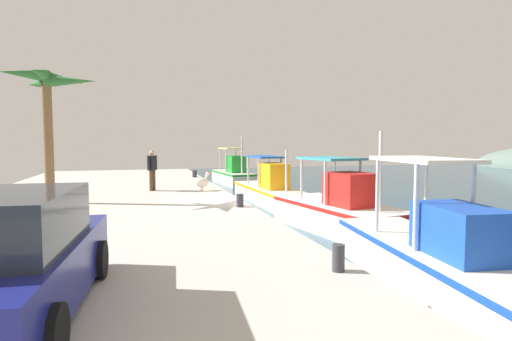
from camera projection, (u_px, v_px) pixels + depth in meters
The scene contains 12 objects.
quay_pier at pixel (98, 218), 13.52m from camera, with size 36.00×10.00×0.80m, color #BCB7AD.
fishing_boat_nearest at pixel (233, 174), 28.33m from camera, with size 5.37×2.15×3.32m.
fishing_boat_second at pixel (269, 190), 19.56m from camera, with size 6.28×1.94×2.61m.
fishing_boat_third at pixel (340, 211), 13.38m from camera, with size 5.45×2.93×3.27m.
fishing_boat_fourth at pixel (437, 260), 7.89m from camera, with size 6.16×2.50×2.83m.
pelican at pixel (203, 182), 17.80m from camera, with size 0.65×0.93×0.82m.
fisherman_standing at pixel (152, 168), 17.79m from camera, with size 0.53×0.43×1.79m.
parked_car at pixel (6, 261), 4.92m from camera, with size 4.22×2.12×1.57m.
mooring_bollard_nearest at pixel (195, 174), 24.54m from camera, with size 0.28×0.28×0.43m, color #333338.
mooring_bollard_second at pixel (240, 200), 13.41m from camera, with size 0.24×0.24×0.44m, color #333338.
mooring_bollard_third at pixel (338, 258), 6.75m from camera, with size 0.21×0.21×0.45m, color #333338.
palm_tree at pixel (49, 94), 14.07m from camera, with size 2.77×3.11×4.67m.
Camera 1 is at (14.31, -3.61, 2.97)m, focal length 28.32 mm.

